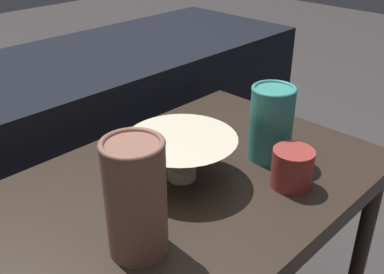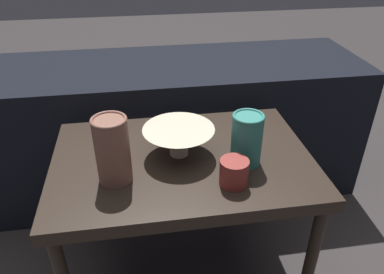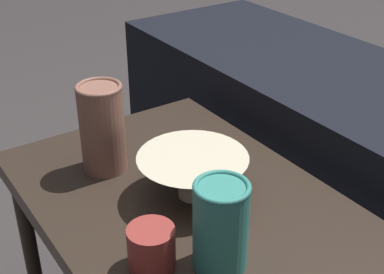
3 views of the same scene
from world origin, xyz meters
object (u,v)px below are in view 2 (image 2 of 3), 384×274
object	(u,v)px
vase_textured_left	(112,149)
vase_colorful_right	(247,139)
bowl	(179,138)
cup	(234,172)

from	to	relation	value
vase_textured_left	vase_colorful_right	xyz separation A→B (m)	(0.37, 0.02, -0.02)
bowl	vase_textured_left	distance (m)	0.21
vase_colorful_right	cup	distance (m)	0.12
vase_textured_left	cup	bearing A→B (deg)	-12.57
vase_textured_left	cup	size ratio (longest dim) A/B	2.44
cup	vase_colorful_right	bearing A→B (deg)	57.86
vase_textured_left	cup	xyz separation A→B (m)	(0.31, -0.07, -0.06)
bowl	vase_colorful_right	world-z (taller)	vase_colorful_right
vase_textured_left	vase_colorful_right	distance (m)	0.37
bowl	vase_textured_left	xyz separation A→B (m)	(-0.19, -0.10, 0.04)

